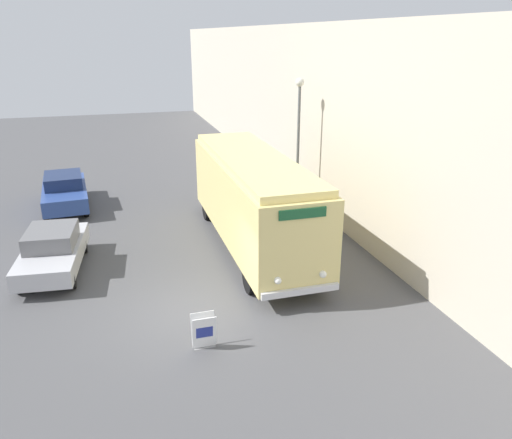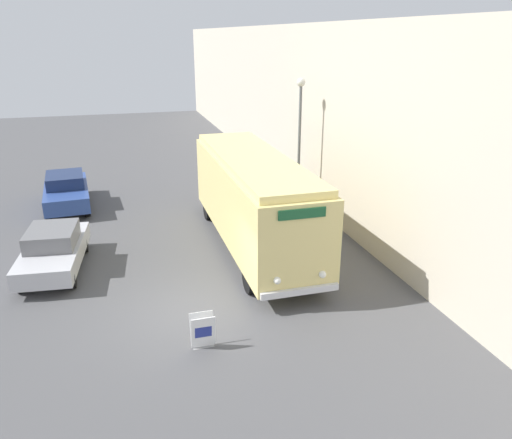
{
  "view_description": "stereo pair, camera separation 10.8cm",
  "coord_description": "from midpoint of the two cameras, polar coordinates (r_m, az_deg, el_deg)",
  "views": [
    {
      "loc": [
        -1.75,
        -12.43,
        7.46
      ],
      "look_at": [
        2.43,
        1.73,
        1.98
      ],
      "focal_mm": 35.0,
      "sensor_mm": 36.0,
      "label": 1
    },
    {
      "loc": [
        -1.64,
        -12.46,
        7.46
      ],
      "look_at": [
        2.43,
        1.73,
        1.98
      ],
      "focal_mm": 35.0,
      "sensor_mm": 36.0,
      "label": 2
    }
  ],
  "objects": [
    {
      "name": "building_wall_right",
      "position": [
        24.35,
        5.37,
        12.06
      ],
      "size": [
        0.3,
        60.0,
        7.95
      ],
      "color": "beige",
      "rests_on": "ground_plane"
    },
    {
      "name": "vintage_bus",
      "position": [
        18.09,
        -0.09,
        2.56
      ],
      "size": [
        2.47,
        9.71,
        3.44
      ],
      "color": "black",
      "rests_on": "ground_plane"
    },
    {
      "name": "parked_car_mid",
      "position": [
        24.38,
        -20.74,
        3.11
      ],
      "size": [
        2.17,
        4.7,
        1.54
      ],
      "rotation": [
        0.0,
        0.0,
        0.07
      ],
      "color": "black",
      "rests_on": "ground_plane"
    },
    {
      "name": "streetlamp",
      "position": [
        21.44,
        5.17,
        10.53
      ],
      "size": [
        0.36,
        0.36,
        5.82
      ],
      "color": "#595E60",
      "rests_on": "ground_plane"
    },
    {
      "name": "ground_plane",
      "position": [
        14.61,
        -7.2,
        -10.51
      ],
      "size": [
        80.0,
        80.0,
        0.0
      ],
      "primitive_type": "plane",
      "color": "#4C4C4F"
    },
    {
      "name": "sign_board",
      "position": [
        12.94,
        -5.86,
        -12.6
      ],
      "size": [
        0.61,
        0.35,
        0.92
      ],
      "color": "gray",
      "rests_on": "ground_plane"
    },
    {
      "name": "parked_car_near",
      "position": [
        17.94,
        -21.98,
        -3.2
      ],
      "size": [
        2.19,
        4.36,
        1.46
      ],
      "rotation": [
        0.0,
        0.0,
        -0.1
      ],
      "color": "black",
      "rests_on": "ground_plane"
    }
  ]
}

